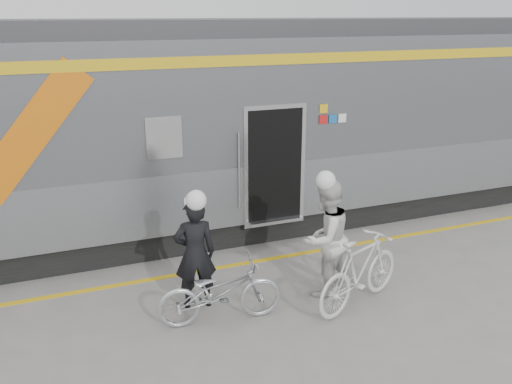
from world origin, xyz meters
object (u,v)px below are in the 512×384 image
bicycle_left (220,292)px  bicycle_right (360,271)px  woman (325,238)px  man (195,254)px

bicycle_left → bicycle_right: size_ratio=0.96×
woman → bicycle_right: 0.72m
man → woman: (1.98, -0.33, 0.07)m
man → bicycle_right: bearing=165.3°
bicycle_left → bicycle_right: bicycle_right is taller
bicycle_left → bicycle_right: (2.08, -0.33, 0.09)m
bicycle_right → bicycle_left: bearing=58.9°
woman → man: bearing=-31.6°
man → bicycle_left: bearing=116.4°
bicycle_left → man: bearing=26.4°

